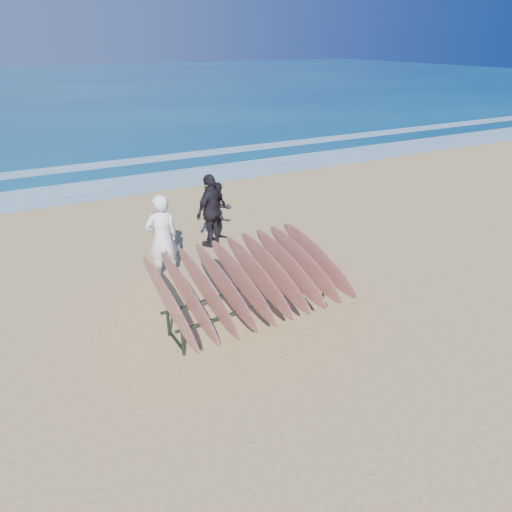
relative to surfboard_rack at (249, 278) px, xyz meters
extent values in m
plane|color=tan|center=(0.49, -0.13, -0.90)|extent=(120.00, 120.00, 0.00)
plane|color=navy|center=(0.49, 54.87, -0.89)|extent=(160.00, 160.00, 0.00)
plane|color=white|center=(0.49, 9.87, -0.89)|extent=(160.00, 160.00, 0.00)
plane|color=white|center=(0.49, 13.37, -0.89)|extent=(160.00, 160.00, 0.00)
cylinder|color=#1B2C20|center=(-1.46, -0.41, -0.65)|extent=(0.06, 0.06, 0.50)
cylinder|color=#1B2C20|center=(1.50, -0.24, -0.65)|extent=(0.06, 0.06, 0.50)
cylinder|color=#1B2C20|center=(-1.50, 0.24, -0.65)|extent=(0.06, 0.06, 0.50)
cylinder|color=#1B2C20|center=(1.46, 0.41, -0.65)|extent=(0.06, 0.06, 0.50)
cylinder|color=#1B2C20|center=(0.02, -0.32, -0.40)|extent=(3.20, 0.25, 0.06)
cylinder|color=#1B2C20|center=(-0.02, 0.32, -0.40)|extent=(3.20, 0.25, 0.06)
cylinder|color=#1B2C20|center=(-1.48, -0.09, -0.82)|extent=(0.08, 0.65, 0.04)
cylinder|color=#1B2C20|center=(1.48, 0.09, -0.82)|extent=(0.08, 0.65, 0.04)
ellipsoid|color=#61060C|center=(-1.55, -0.09, 0.02)|extent=(0.21, 2.45, 1.10)
ellipsoid|color=#61060C|center=(-1.20, -0.07, 0.02)|extent=(0.21, 2.45, 1.10)
ellipsoid|color=#61060C|center=(-0.86, -0.05, 0.02)|extent=(0.21, 2.45, 1.10)
ellipsoid|color=#61060C|center=(-0.52, -0.03, 0.02)|extent=(0.21, 2.45, 1.10)
ellipsoid|color=#61060C|center=(-0.17, -0.01, 0.02)|extent=(0.21, 2.45, 1.10)
ellipsoid|color=#61060C|center=(0.17, 0.01, 0.02)|extent=(0.21, 2.45, 1.10)
ellipsoid|color=#61060C|center=(0.52, 0.03, 0.02)|extent=(0.21, 2.45, 1.10)
ellipsoid|color=#61060C|center=(0.86, 0.05, 0.02)|extent=(0.21, 2.45, 1.10)
ellipsoid|color=#61060C|center=(1.20, 0.07, 0.02)|extent=(0.21, 2.45, 1.10)
ellipsoid|color=#61060C|center=(1.55, 0.09, 0.02)|extent=(0.21, 2.45, 1.10)
imported|color=white|center=(-0.87, 2.40, 0.06)|extent=(0.71, 0.48, 1.92)
imported|color=black|center=(1.06, 3.80, -0.12)|extent=(0.85, 0.71, 1.55)
imported|color=black|center=(0.77, 3.56, 0.03)|extent=(1.17, 0.94, 1.86)
camera|label=1|loc=(-3.30, -6.46, 3.90)|focal=32.00mm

